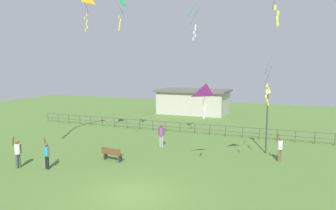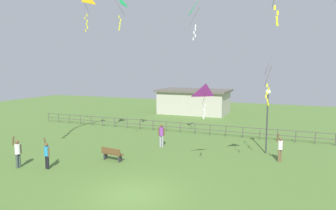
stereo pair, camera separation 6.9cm
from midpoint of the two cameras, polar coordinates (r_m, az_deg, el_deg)
The scene contains 13 objects.
ground_plane at distance 15.65m, azimuth -6.26°, elevation -15.72°, with size 80.00×80.00×0.00m, color #517533.
lamppost at distance 22.71m, azimuth 17.55°, elevation -0.37°, with size 0.36×0.36×4.47m.
park_bench at distance 20.83m, azimuth -9.95°, elevation -8.61°, with size 1.54×0.61×0.85m.
person_0 at distance 21.01m, azimuth -25.34°, elevation -7.58°, with size 0.35×0.51×1.97m.
person_1 at distance 21.43m, azimuth 19.61°, elevation -7.19°, with size 0.44×0.40×1.85m.
person_2 at distance 20.12m, azimuth -20.87°, elevation -8.17°, with size 0.47×0.33×1.85m.
person_3 at distance 23.83m, azimuth -1.11°, elevation -5.20°, with size 0.52×0.32×1.73m.
kite_1 at distance 22.84m, azimuth 5.83°, elevation 16.92°, with size 1.19×1.08×2.90m.
kite_3 at distance 19.50m, azimuth 18.23°, elevation 6.53°, with size 0.62×0.93×3.02m.
kite_4 at distance 24.60m, azimuth -9.37°, elevation 18.00°, with size 1.22×1.14×2.81m.
kite_6 at distance 17.54m, azimuth 6.94°, elevation 2.21°, with size 1.09×1.01×1.96m.
waterfront_railing at distance 28.18m, azimuth 6.69°, elevation -4.10°, with size 36.05×0.06×0.95m.
pavilion_building at distance 40.78m, azimuth 4.75°, elevation 0.68°, with size 8.95×5.55×3.05m.
Camera 2 is at (6.99, -12.64, 6.04)m, focal length 33.90 mm.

